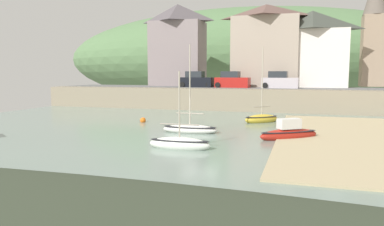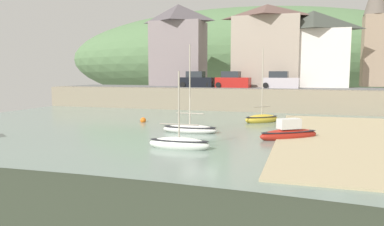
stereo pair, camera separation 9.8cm
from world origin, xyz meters
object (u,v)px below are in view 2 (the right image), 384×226
at_px(waterfront_building_centre, 266,45).
at_px(sailboat_far_left, 289,133).
at_px(waterfront_building_right, 312,48).
at_px(sailboat_nearest_shore, 190,129).
at_px(waterfront_building_left, 178,45).
at_px(parked_car_by_wall, 233,81).
at_px(sailboat_tall_mast, 262,119).
at_px(parked_car_near_slipway, 197,81).
at_px(mooring_buoy, 143,120).
at_px(parked_car_end_of_row, 280,81).
at_px(church_with_spire, 376,26).
at_px(sailboat_blue_trim, 179,143).

bearing_deg(waterfront_building_centre, sailboat_far_left, -80.71).
bearing_deg(waterfront_building_right, sailboat_nearest_shore, -109.37).
relative_size(waterfront_building_left, parked_car_by_wall, 2.63).
distance_m(waterfront_building_centre, sailboat_tall_mast, 18.54).
xyz_separation_m(parked_car_near_slipway, mooring_buoy, (-0.23, -15.45, -3.05)).
bearing_deg(waterfront_building_right, waterfront_building_centre, 180.00).
distance_m(waterfront_building_centre, parked_car_near_slipway, 10.17).
bearing_deg(parked_car_end_of_row, mooring_buoy, -120.18).
relative_size(waterfront_building_centre, church_with_spire, 0.70).
height_order(waterfront_building_right, sailboat_far_left, waterfront_building_right).
relative_size(church_with_spire, parked_car_near_slipway, 3.60).
height_order(church_with_spire, parked_car_near_slipway, church_with_spire).
distance_m(waterfront_building_right, sailboat_far_left, 25.38).
bearing_deg(waterfront_building_left, parked_car_end_of_row, -17.68).
height_order(sailboat_nearest_shore, mooring_buoy, sailboat_nearest_shore).
bearing_deg(parked_car_by_wall, waterfront_building_centre, 56.22).
relative_size(sailboat_tall_mast, sailboat_blue_trim, 1.46).
xyz_separation_m(sailboat_tall_mast, sailboat_nearest_shore, (-4.24, -6.89, -0.05)).
height_order(parked_car_end_of_row, mooring_buoy, parked_car_end_of_row).
height_order(sailboat_tall_mast, sailboat_far_left, sailboat_tall_mast).
distance_m(sailboat_tall_mast, parked_car_near_slipway, 15.88).
distance_m(parked_car_near_slipway, parked_car_end_of_row, 10.09).
height_order(waterfront_building_left, parked_car_near_slipway, waterfront_building_left).
xyz_separation_m(parked_car_by_wall, mooring_buoy, (-4.70, -15.45, -3.05)).
relative_size(waterfront_building_left, waterfront_building_right, 1.18).
relative_size(sailboat_blue_trim, sailboat_far_left, 1.14).
height_order(waterfront_building_right, mooring_buoy, waterfront_building_right).
relative_size(waterfront_building_right, mooring_buoy, 18.60).
bearing_deg(parked_car_by_wall, waterfront_building_left, 156.04).
relative_size(sailboat_blue_trim, parked_car_near_slipway, 1.07).
xyz_separation_m(waterfront_building_left, sailboat_nearest_shore, (9.20, -23.84, -7.78)).
bearing_deg(mooring_buoy, sailboat_far_left, -20.07).
height_order(sailboat_blue_trim, mooring_buoy, sailboat_blue_trim).
distance_m(waterfront_building_left, church_with_spire, 25.61).
distance_m(waterfront_building_right, parked_car_near_slipway, 14.82).
bearing_deg(waterfront_building_centre, parked_car_end_of_row, -64.61).
xyz_separation_m(waterfront_building_left, waterfront_building_right, (17.58, 0.00, -0.87)).
bearing_deg(sailboat_nearest_shore, parked_car_by_wall, 90.50).
bearing_deg(sailboat_nearest_shore, sailboat_blue_trim, -80.26).
height_order(church_with_spire, sailboat_blue_trim, church_with_spire).
xyz_separation_m(waterfront_building_centre, parked_car_by_wall, (-3.48, -4.50, -4.47)).
relative_size(waterfront_building_left, sailboat_blue_trim, 2.48).
distance_m(sailboat_nearest_shore, sailboat_far_left, 6.80).
bearing_deg(mooring_buoy, parked_car_end_of_row, 56.26).
xyz_separation_m(sailboat_nearest_shore, mooring_buoy, (-5.40, 3.89, -0.11)).
distance_m(sailboat_nearest_shore, mooring_buoy, 6.66).
bearing_deg(waterfront_building_centre, waterfront_building_right, 0.00).
bearing_deg(waterfront_building_left, parked_car_near_slipway, -48.18).
distance_m(parked_car_near_slipway, parked_car_by_wall, 4.48).
bearing_deg(waterfront_building_right, parked_car_near_slipway, -161.64).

